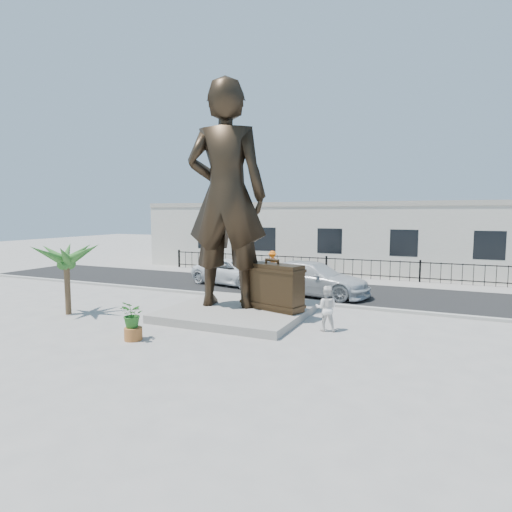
# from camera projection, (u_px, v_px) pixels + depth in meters

# --- Properties ---
(ground) EXTENTS (100.00, 100.00, 0.00)m
(ground) POSITION_uv_depth(u_px,v_px,m) (233.00, 325.00, 15.22)
(ground) COLOR #9E9991
(ground) RESTS_ON ground
(street) EXTENTS (40.00, 7.00, 0.01)m
(street) POSITION_uv_depth(u_px,v_px,m) (303.00, 289.00, 22.48)
(street) COLOR black
(street) RESTS_ON ground
(curb) EXTENTS (40.00, 0.25, 0.12)m
(curb) POSITION_uv_depth(u_px,v_px,m) (279.00, 300.00, 19.30)
(curb) COLOR #A5A399
(curb) RESTS_ON ground
(far_sidewalk) EXTENTS (40.00, 2.50, 0.02)m
(far_sidewalk) POSITION_uv_depth(u_px,v_px,m) (323.00, 278.00, 26.11)
(far_sidewalk) COLOR #9E9991
(far_sidewalk) RESTS_ON ground
(plinth) EXTENTS (5.20, 5.20, 0.30)m
(plinth) POSITION_uv_depth(u_px,v_px,m) (239.00, 311.00, 16.77)
(plinth) COLOR gray
(plinth) RESTS_ON ground
(fence) EXTENTS (22.00, 0.10, 1.20)m
(fence) POSITION_uv_depth(u_px,v_px,m) (326.00, 267.00, 26.78)
(fence) COLOR black
(fence) RESTS_ON ground
(building) EXTENTS (28.00, 7.00, 4.40)m
(building) POSITION_uv_depth(u_px,v_px,m) (342.00, 238.00, 30.43)
(building) COLOR silver
(building) RESTS_ON ground
(statue) EXTENTS (3.53, 2.69, 8.71)m
(statue) POSITION_uv_depth(u_px,v_px,m) (226.00, 196.00, 16.67)
(statue) COLOR black
(statue) RESTS_ON plinth
(suitcase) EXTENTS (2.62, 1.46, 1.76)m
(suitcase) POSITION_uv_depth(u_px,v_px,m) (272.00, 286.00, 16.37)
(suitcase) COLOR #2F2213
(suitcase) RESTS_ON plinth
(tourist) EXTENTS (0.84, 0.70, 1.54)m
(tourist) POSITION_uv_depth(u_px,v_px,m) (326.00, 308.00, 14.46)
(tourist) COLOR white
(tourist) RESTS_ON ground
(car_white) EXTENTS (5.49, 3.45, 1.41)m
(car_white) POSITION_uv_depth(u_px,v_px,m) (236.00, 272.00, 23.67)
(car_white) COLOR white
(car_white) RESTS_ON street
(car_silver) EXTENTS (5.79, 2.91, 1.61)m
(car_silver) POSITION_uv_depth(u_px,v_px,m) (313.00, 279.00, 20.72)
(car_silver) COLOR silver
(car_silver) RESTS_ON street
(worker) EXTENTS (1.07, 0.67, 1.58)m
(worker) POSITION_uv_depth(u_px,v_px,m) (273.00, 263.00, 27.03)
(worker) COLOR orange
(worker) RESTS_ON far_sidewalk
(palm_tree) EXTENTS (1.80, 1.80, 3.20)m
(palm_tree) POSITION_uv_depth(u_px,v_px,m) (69.00, 314.00, 16.90)
(palm_tree) COLOR #295D21
(palm_tree) RESTS_ON ground
(planter) EXTENTS (0.56, 0.56, 0.40)m
(planter) POSITION_uv_depth(u_px,v_px,m) (133.00, 334.00, 13.44)
(planter) COLOR #A15D2A
(planter) RESTS_ON ground
(shrub) EXTENTS (0.95, 0.89, 0.85)m
(shrub) POSITION_uv_depth(u_px,v_px,m) (133.00, 314.00, 13.38)
(shrub) COLOR #266520
(shrub) RESTS_ON planter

